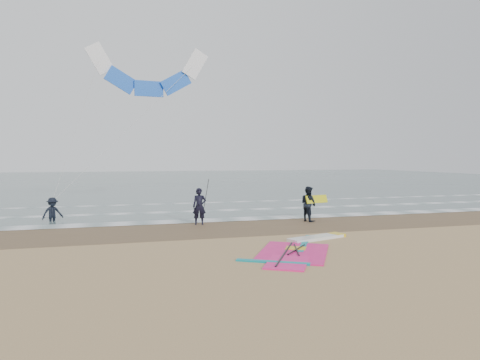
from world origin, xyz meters
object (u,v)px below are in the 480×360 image
object	(u,v)px
windsurf_rig	(302,248)
person_walking	(308,204)
person_wading	(52,206)
surf_kite	(149,75)
person_standing	(199,206)

from	to	relation	value
windsurf_rig	person_walking	xyz separation A→B (m)	(2.95, 5.86, 0.84)
person_wading	surf_kite	bearing A→B (deg)	2.70
windsurf_rig	person_walking	size ratio (longest dim) A/B	3.04
person_walking	surf_kite	size ratio (longest dim) A/B	0.20
person_walking	person_wading	distance (m)	12.67
person_walking	person_standing	bearing A→B (deg)	67.18
surf_kite	person_walking	bearing A→B (deg)	-39.59
windsurf_rig	surf_kite	distance (m)	14.95
windsurf_rig	surf_kite	bearing A→B (deg)	110.16
person_standing	person_walking	size ratio (longest dim) A/B	1.00
person_standing	surf_kite	distance (m)	9.24
person_wading	person_standing	bearing A→B (deg)	-49.58
windsurf_rig	surf_kite	world-z (taller)	surf_kite
windsurf_rig	person_walking	world-z (taller)	person_walking
person_standing	person_walking	bearing A→B (deg)	6.61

